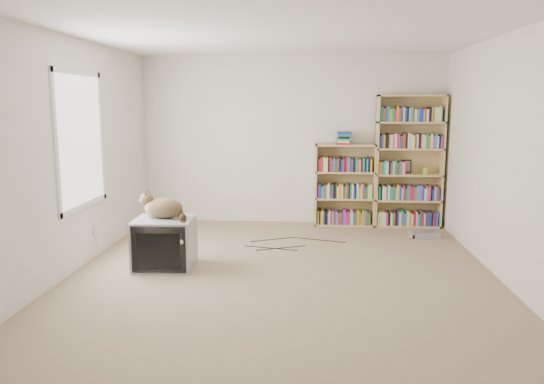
# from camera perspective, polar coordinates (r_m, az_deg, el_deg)

# --- Properties ---
(floor) EXTENTS (4.50, 5.00, 0.01)m
(floor) POSITION_cam_1_polar(r_m,az_deg,el_deg) (5.76, 1.13, -8.67)
(floor) COLOR tan
(floor) RESTS_ON ground
(wall_back) EXTENTS (4.50, 0.02, 2.50)m
(wall_back) POSITION_cam_1_polar(r_m,az_deg,el_deg) (7.99, 2.12, 5.57)
(wall_back) COLOR silver
(wall_back) RESTS_ON floor
(wall_front) EXTENTS (4.50, 0.02, 2.50)m
(wall_front) POSITION_cam_1_polar(r_m,az_deg,el_deg) (3.03, -1.29, -0.89)
(wall_front) COLOR silver
(wall_front) RESTS_ON floor
(wall_left) EXTENTS (0.02, 5.00, 2.50)m
(wall_left) POSITION_cam_1_polar(r_m,az_deg,el_deg) (6.05, -20.67, 3.71)
(wall_left) COLOR silver
(wall_left) RESTS_ON floor
(wall_right) EXTENTS (0.02, 5.00, 2.50)m
(wall_right) POSITION_cam_1_polar(r_m,az_deg,el_deg) (5.84, 23.86, 3.32)
(wall_right) COLOR silver
(wall_right) RESTS_ON floor
(ceiling) EXTENTS (4.50, 5.00, 0.02)m
(ceiling) POSITION_cam_1_polar(r_m,az_deg,el_deg) (5.52, 1.22, 16.82)
(ceiling) COLOR white
(ceiling) RESTS_ON wall_back
(window) EXTENTS (0.02, 1.22, 1.52)m
(window) POSITION_cam_1_polar(r_m,az_deg,el_deg) (6.22, -19.88, 5.28)
(window) COLOR white
(window) RESTS_ON wall_left
(crt_tv) EXTENTS (0.65, 0.60, 0.55)m
(crt_tv) POSITION_cam_1_polar(r_m,az_deg,el_deg) (6.00, -11.45, -5.41)
(crt_tv) COLOR gray
(crt_tv) RESTS_ON floor
(cat) EXTENTS (0.60, 0.48, 0.49)m
(cat) POSITION_cam_1_polar(r_m,az_deg,el_deg) (5.91, -11.25, -2.04)
(cat) COLOR #342415
(cat) RESTS_ON crt_tv
(bookcase_tall) EXTENTS (0.96, 0.30, 1.92)m
(bookcase_tall) POSITION_cam_1_polar(r_m,az_deg,el_deg) (8.01, 14.47, 2.83)
(bookcase_tall) COLOR tan
(bookcase_tall) RESTS_ON floor
(bookcase_short) EXTENTS (0.88, 0.30, 1.21)m
(bookcase_short) POSITION_cam_1_polar(r_m,az_deg,el_deg) (7.94, 7.81, 0.38)
(bookcase_short) COLOR tan
(bookcase_short) RESTS_ON floor
(book_stack) EXTENTS (0.22, 0.28, 0.18)m
(book_stack) POSITION_cam_1_polar(r_m,az_deg,el_deg) (7.84, 7.77, 5.77)
(book_stack) COLOR red
(book_stack) RESTS_ON bookcase_short
(green_mug) EXTENTS (0.08, 0.08, 0.09)m
(green_mug) POSITION_cam_1_polar(r_m,az_deg,el_deg) (8.05, 16.18, 2.22)
(green_mug) COLOR #98BB35
(green_mug) RESTS_ON bookcase_tall
(framed_print) EXTENTS (0.15, 0.05, 0.20)m
(framed_print) POSITION_cam_1_polar(r_m,az_deg,el_deg) (8.09, 14.22, 2.70)
(framed_print) COLOR black
(framed_print) RESTS_ON bookcase_tall
(dvd_player) EXTENTS (0.41, 0.34, 0.08)m
(dvd_player) POSITION_cam_1_polar(r_m,az_deg,el_deg) (7.51, 16.02, -4.40)
(dvd_player) COLOR #B4B4B9
(dvd_player) RESTS_ON floor
(wall_outlet) EXTENTS (0.01, 0.08, 0.13)m
(wall_outlet) POSITION_cam_1_polar(r_m,az_deg,el_deg) (6.60, -18.47, -3.92)
(wall_outlet) COLOR silver
(wall_outlet) RESTS_ON wall_left
(floor_cables) EXTENTS (1.20, 0.70, 0.01)m
(floor_cables) POSITION_cam_1_polar(r_m,az_deg,el_deg) (6.92, 4.62, -5.54)
(floor_cables) COLOR black
(floor_cables) RESTS_ON floor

